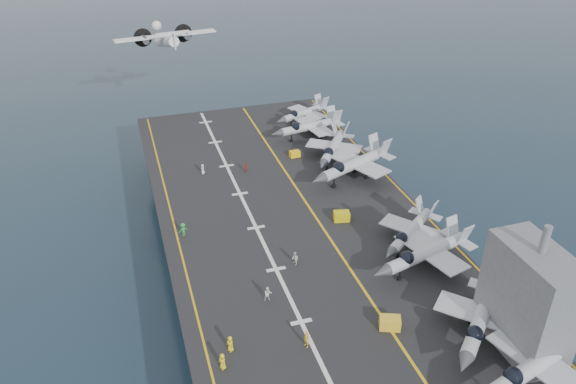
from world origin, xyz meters
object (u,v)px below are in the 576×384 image
object	(u,v)px
island_superstructure	(532,289)
fighter_jet_0	(536,364)
tow_cart_a	(390,323)
transport_plane	(166,42)

from	to	relation	value
island_superstructure	fighter_jet_0	size ratio (longest dim) A/B	0.84
tow_cart_a	fighter_jet_0	bearing A→B (deg)	-49.39
transport_plane	island_superstructure	bearing A→B (deg)	-72.48
island_superstructure	tow_cart_a	xyz separation A→B (m)	(-11.95, 6.24, -6.81)
island_superstructure	fighter_jet_0	xyz separation A→B (m)	(-2.27, -5.05, -4.78)
island_superstructure	transport_plane	world-z (taller)	transport_plane
tow_cart_a	island_superstructure	bearing A→B (deg)	-27.57
tow_cart_a	transport_plane	world-z (taller)	transport_plane
island_superstructure	tow_cart_a	size ratio (longest dim) A/B	5.57
island_superstructure	transport_plane	bearing A→B (deg)	107.52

